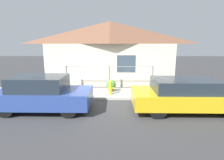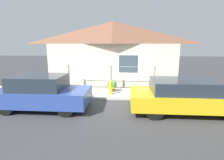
{
  "view_description": "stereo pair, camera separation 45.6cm",
  "coord_description": "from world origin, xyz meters",
  "px_view_note": "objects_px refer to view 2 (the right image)",
  "views": [
    {
      "loc": [
        0.24,
        -7.82,
        2.59
      ],
      "look_at": [
        0.16,
        0.3,
        0.9
      ],
      "focal_mm": 28.0,
      "sensor_mm": 36.0,
      "label": 1
    },
    {
      "loc": [
        0.7,
        -7.81,
        2.59
      ],
      "look_at": [
        0.16,
        0.3,
        0.9
      ],
      "focal_mm": 28.0,
      "sensor_mm": 36.0,
      "label": 2
    }
  ],
  "objects_px": {
    "car_right": "(186,96)",
    "fire_hydrant": "(111,87)",
    "potted_plant_near_hydrant": "(112,85)",
    "car_left": "(42,93)"
  },
  "relations": [
    {
      "from": "car_left",
      "to": "potted_plant_near_hydrant",
      "type": "relative_size",
      "value": 5.91
    },
    {
      "from": "fire_hydrant",
      "to": "potted_plant_near_hydrant",
      "type": "bearing_deg",
      "value": 88.28
    },
    {
      "from": "car_right",
      "to": "fire_hydrant",
      "type": "xyz_separation_m",
      "value": [
        -3.0,
        1.83,
        -0.18
      ]
    },
    {
      "from": "car_right",
      "to": "fire_hydrant",
      "type": "distance_m",
      "value": 3.52
    },
    {
      "from": "car_left",
      "to": "potted_plant_near_hydrant",
      "type": "distance_m",
      "value": 3.6
    },
    {
      "from": "fire_hydrant",
      "to": "potted_plant_near_hydrant",
      "type": "xyz_separation_m",
      "value": [
        0.02,
        0.61,
        -0.03
      ]
    },
    {
      "from": "car_right",
      "to": "potted_plant_near_hydrant",
      "type": "relative_size",
      "value": 6.96
    },
    {
      "from": "car_right",
      "to": "fire_hydrant",
      "type": "height_order",
      "value": "car_right"
    },
    {
      "from": "car_left",
      "to": "car_right",
      "type": "relative_size",
      "value": 0.85
    },
    {
      "from": "car_left",
      "to": "car_right",
      "type": "xyz_separation_m",
      "value": [
        5.62,
        0.0,
        -0.03
      ]
    }
  ]
}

